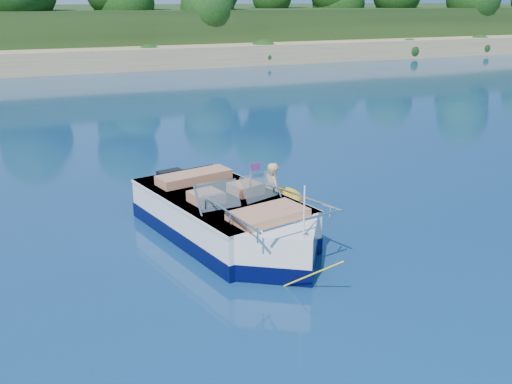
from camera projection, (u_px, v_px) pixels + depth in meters
ground at (230, 365)px, 7.89m from camera, size 160.00×160.00×0.00m
shoreline at (30, 35)px, 63.23m from camera, size 170.00×59.00×6.00m
motorboat at (231, 222)px, 11.90m from camera, size 3.05×6.09×2.06m
tow_tube at (274, 200)px, 14.10m from camera, size 1.77×1.77×0.38m
boy at (271, 203)px, 14.15m from camera, size 0.51×0.88×1.63m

